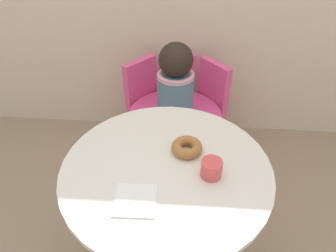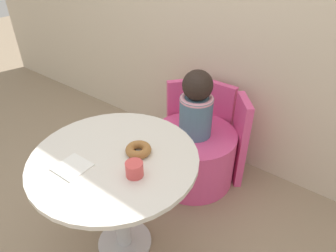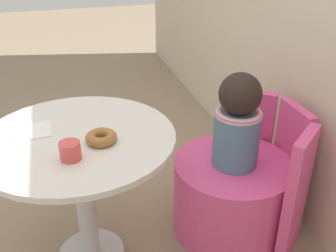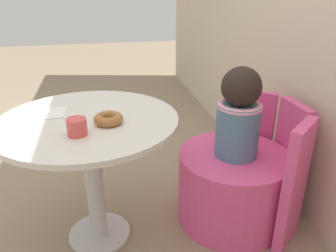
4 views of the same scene
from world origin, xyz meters
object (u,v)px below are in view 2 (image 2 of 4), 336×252
Objects in this scene: child_figure at (196,105)px; donut at (138,150)px; round_table at (117,176)px; tub_chair at (193,156)px; cup at (134,169)px.

donut is (0.08, -0.65, 0.06)m from child_figure.
donut reaches higher than round_table.
cup is at bearing -77.37° from tub_chair.
cup reaches higher than donut.
child_figure is 0.65m from donut.
child_figure is at bearing 90.19° from round_table.
tub_chair is at bearing 97.03° from donut.
child_figure is (-0.00, -0.00, 0.43)m from tub_chair.
round_table is at bearing 168.17° from cup.
cup is (0.09, -0.13, 0.01)m from donut.
cup is at bearing -77.37° from child_figure.
round_table is 0.74m from child_figure.
cup reaches higher than tub_chair.
tub_chair is 0.94m from cup.
cup is (0.17, -0.04, 0.17)m from round_table.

